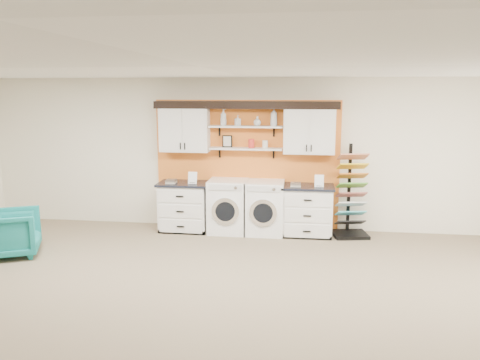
# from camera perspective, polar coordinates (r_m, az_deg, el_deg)

# --- Properties ---
(floor) EXTENTS (10.00, 10.00, 0.00)m
(floor) POSITION_cam_1_polar(r_m,az_deg,el_deg) (5.35, -4.40, -17.91)
(floor) COLOR #7E6F55
(floor) RESTS_ON ground
(ceiling) EXTENTS (10.00, 10.00, 0.00)m
(ceiling) POSITION_cam_1_polar(r_m,az_deg,el_deg) (4.69, -4.91, 13.62)
(ceiling) COLOR white
(ceiling) RESTS_ON wall_back
(wall_back) EXTENTS (10.00, 0.00, 10.00)m
(wall_back) POSITION_cam_1_polar(r_m,az_deg,el_deg) (8.72, 0.87, 3.16)
(wall_back) COLOR #F0E7CF
(wall_back) RESTS_ON floor
(accent_panel) EXTENTS (3.40, 0.07, 2.40)m
(accent_panel) POSITION_cam_1_polar(r_m,az_deg,el_deg) (8.71, 0.84, 1.82)
(accent_panel) COLOR orange
(accent_panel) RESTS_ON wall_back
(upper_cabinet_left) EXTENTS (0.90, 0.35, 0.84)m
(upper_cabinet_left) POSITION_cam_1_polar(r_m,az_deg,el_deg) (8.67, -6.76, 6.23)
(upper_cabinet_left) COLOR white
(upper_cabinet_left) RESTS_ON wall_back
(upper_cabinet_right) EXTENTS (0.90, 0.35, 0.84)m
(upper_cabinet_right) POSITION_cam_1_polar(r_m,az_deg,el_deg) (8.40, 8.44, 6.04)
(upper_cabinet_right) COLOR white
(upper_cabinet_right) RESTS_ON wall_back
(shelf_lower) EXTENTS (1.32, 0.28, 0.03)m
(shelf_lower) POSITION_cam_1_polar(r_m,az_deg,el_deg) (8.50, 0.72, 3.85)
(shelf_lower) COLOR white
(shelf_lower) RESTS_ON wall_back
(shelf_upper) EXTENTS (1.32, 0.28, 0.03)m
(shelf_upper) POSITION_cam_1_polar(r_m,az_deg,el_deg) (8.46, 0.73, 6.53)
(shelf_upper) COLOR white
(shelf_upper) RESTS_ON wall_back
(crown_molding) EXTENTS (3.30, 0.41, 0.13)m
(crown_molding) POSITION_cam_1_polar(r_m,az_deg,el_deg) (8.45, 0.74, 9.23)
(crown_molding) COLOR black
(crown_molding) RESTS_ON wall_back
(picture_frame) EXTENTS (0.18, 0.02, 0.22)m
(picture_frame) POSITION_cam_1_polar(r_m,az_deg,el_deg) (8.58, -1.57, 4.75)
(picture_frame) COLOR black
(picture_frame) RESTS_ON shelf_lower
(canister_red) EXTENTS (0.11, 0.11, 0.16)m
(canister_red) POSITION_cam_1_polar(r_m,az_deg,el_deg) (8.48, 1.39, 4.47)
(canister_red) COLOR red
(canister_red) RESTS_ON shelf_lower
(canister_cream) EXTENTS (0.10, 0.10, 0.14)m
(canister_cream) POSITION_cam_1_polar(r_m,az_deg,el_deg) (8.46, 3.08, 4.37)
(canister_cream) COLOR silver
(canister_cream) RESTS_ON shelf_lower
(base_cabinet_left) EXTENTS (0.93, 0.66, 0.91)m
(base_cabinet_left) POSITION_cam_1_polar(r_m,az_deg,el_deg) (8.75, -6.80, -3.20)
(base_cabinet_left) COLOR white
(base_cabinet_left) RESTS_ON floor
(base_cabinet_right) EXTENTS (0.93, 0.66, 0.91)m
(base_cabinet_right) POSITION_cam_1_polar(r_m,az_deg,el_deg) (8.49, 8.18, -3.67)
(base_cabinet_right) COLOR white
(base_cabinet_right) RESTS_ON floor
(washer) EXTENTS (0.70, 0.71, 0.97)m
(washer) POSITION_cam_1_polar(r_m,az_deg,el_deg) (8.58, -1.45, -3.18)
(washer) COLOR white
(washer) RESTS_ON floor
(dryer) EXTENTS (0.69, 0.71, 0.96)m
(dryer) POSITION_cam_1_polar(r_m,az_deg,el_deg) (8.50, 3.02, -3.35)
(dryer) COLOR white
(dryer) RESTS_ON floor
(sample_rack) EXTENTS (0.68, 0.60, 1.65)m
(sample_rack) POSITION_cam_1_polar(r_m,az_deg,el_deg) (8.55, 13.33, -3.26)
(sample_rack) COLOR black
(sample_rack) RESTS_ON floor
(armchair) EXTENTS (1.04, 1.03, 0.72)m
(armchair) POSITION_cam_1_polar(r_m,az_deg,el_deg) (8.23, -26.03, -5.83)
(armchair) COLOR #137878
(armchair) RESTS_ON floor
(soap_bottle_a) EXTENTS (0.15, 0.15, 0.29)m
(soap_bottle_a) POSITION_cam_1_polar(r_m,az_deg,el_deg) (8.51, -2.04, 7.64)
(soap_bottle_a) COLOR silver
(soap_bottle_a) RESTS_ON shelf_upper
(soap_bottle_b) EXTENTS (0.12, 0.12, 0.19)m
(soap_bottle_b) POSITION_cam_1_polar(r_m,az_deg,el_deg) (8.47, -0.28, 7.28)
(soap_bottle_b) COLOR silver
(soap_bottle_b) RESTS_ON shelf_upper
(soap_bottle_c) EXTENTS (0.16, 0.16, 0.17)m
(soap_bottle_c) POSITION_cam_1_polar(r_m,az_deg,el_deg) (8.43, 2.12, 7.20)
(soap_bottle_c) COLOR silver
(soap_bottle_c) RESTS_ON shelf_upper
(soap_bottle_d) EXTENTS (0.16, 0.16, 0.33)m
(soap_bottle_d) POSITION_cam_1_polar(r_m,az_deg,el_deg) (8.41, 4.15, 7.70)
(soap_bottle_d) COLOR silver
(soap_bottle_d) RESTS_ON shelf_upper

